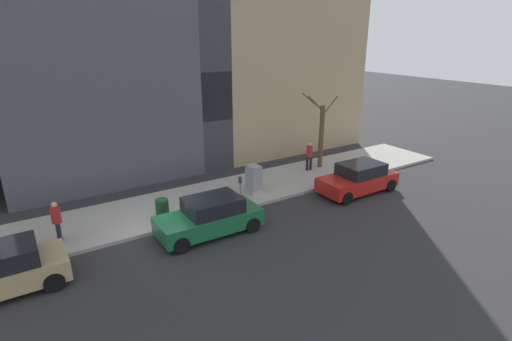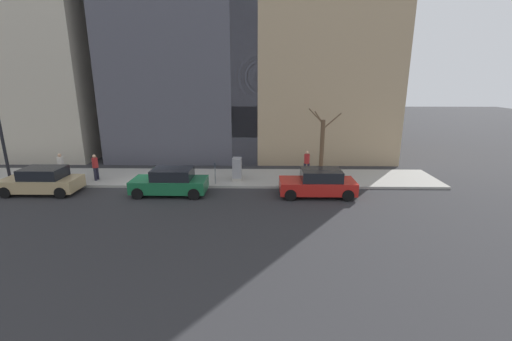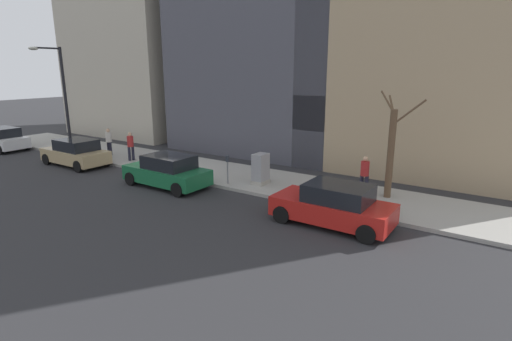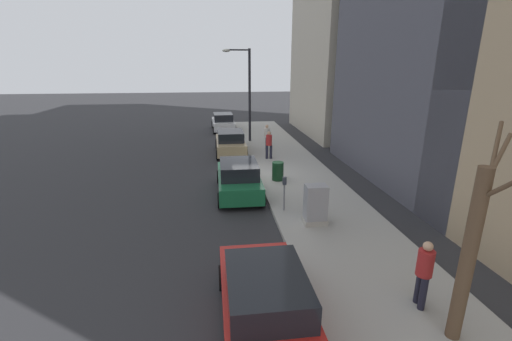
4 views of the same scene
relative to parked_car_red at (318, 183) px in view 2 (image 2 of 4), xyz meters
The scene contains 13 objects.
ground_plane 9.97m from the parked_car_red, 83.00° to the left, with size 120.00×120.00×0.00m, color #2B2B2D.
sidewalk 10.40m from the parked_car_red, 71.97° to the left, with size 4.00×36.00×0.15m, color #9E9B93.
parked_car_red is the anchor object (origin of this frame).
parked_car_green 8.36m from the parked_car_red, 89.31° to the left, with size 1.96×4.22×1.52m.
parked_car_tan 15.76m from the parked_car_red, 89.44° to the left, with size 1.93×4.20×1.52m.
parking_meter 6.24m from the parked_car_red, 74.54° to the left, with size 0.14×0.10×1.35m.
utility_box 5.36m from the parked_car_red, 62.02° to the left, with size 0.83×0.61×1.43m.
bare_tree 4.16m from the parked_car_red, 11.64° to the right, with size 1.06×2.03×4.36m.
trash_bin 9.87m from the parked_car_red, 77.64° to the left, with size 0.56×0.56×0.90m, color #14381E.
pedestrian_near_meter 3.69m from the parked_car_red, ahead, with size 0.36×0.40×1.66m.
pedestrian_midblock 13.88m from the parked_car_red, 80.30° to the left, with size 0.40×0.36×1.66m.
pedestrian_far_corner 16.23m from the parked_car_red, 80.84° to the left, with size 0.36×0.40×1.66m.
office_tower_left 17.47m from the parked_car_red, ahead, with size 12.54×12.54×24.78m, color tan.
Camera 2 is at (-19.57, -6.69, 6.48)m, focal length 24.00 mm.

